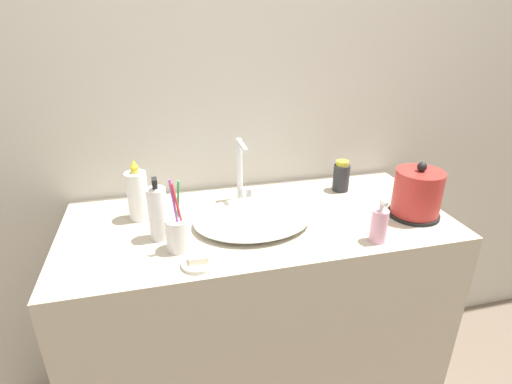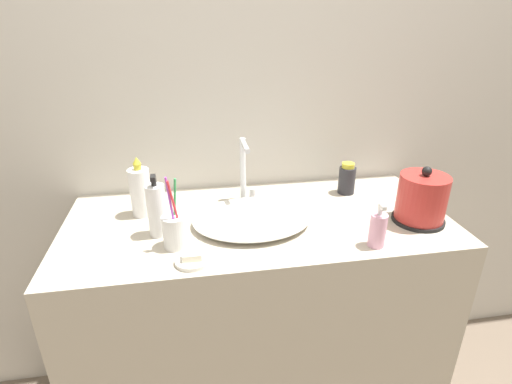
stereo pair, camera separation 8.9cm
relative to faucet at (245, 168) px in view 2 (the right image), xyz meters
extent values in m
cube|color=beige|center=(0.02, 0.16, 0.27)|extent=(6.00, 0.04, 2.60)
cube|color=#B7AD99|center=(0.02, -0.15, -0.58)|extent=(1.30, 0.60, 0.90)
ellipsoid|color=silver|center=(0.00, -0.19, -0.11)|extent=(0.39, 0.31, 0.04)
cylinder|color=silver|center=(0.00, 0.01, -0.01)|extent=(0.02, 0.02, 0.24)
cylinder|color=silver|center=(0.00, -0.05, 0.10)|extent=(0.02, 0.12, 0.02)
cylinder|color=silver|center=(0.03, 0.01, -0.11)|extent=(0.02, 0.02, 0.04)
cylinder|color=black|center=(0.55, -0.26, -0.12)|extent=(0.17, 0.17, 0.01)
cylinder|color=#B22D28|center=(0.55, -0.26, -0.05)|extent=(0.16, 0.16, 0.16)
sphere|color=black|center=(0.55, -0.26, 0.05)|extent=(0.03, 0.03, 0.03)
cylinder|color=silver|center=(-0.25, -0.28, -0.08)|extent=(0.07, 0.07, 0.10)
cylinder|color=green|center=(-0.25, -0.27, 0.00)|extent=(0.02, 0.02, 0.18)
cylinder|color=#E5333F|center=(-0.24, -0.29, 0.00)|extent=(0.03, 0.02, 0.18)
cylinder|color=#B24CCC|center=(-0.25, -0.30, 0.01)|extent=(0.02, 0.01, 0.19)
cylinder|color=white|center=(-0.30, -0.20, -0.05)|extent=(0.06, 0.06, 0.17)
cylinder|color=black|center=(-0.30, -0.20, 0.05)|extent=(0.02, 0.02, 0.02)
cube|color=black|center=(-0.30, -0.21, 0.07)|extent=(0.01, 0.03, 0.01)
cylinder|color=#EAA8C6|center=(0.34, -0.38, -0.08)|extent=(0.05, 0.05, 0.10)
cylinder|color=white|center=(0.34, -0.38, -0.01)|extent=(0.01, 0.01, 0.02)
cube|color=white|center=(0.34, -0.39, 0.01)|extent=(0.01, 0.03, 0.01)
cylinder|color=#28282D|center=(0.40, 0.00, -0.08)|extent=(0.06, 0.06, 0.10)
cylinder|color=gold|center=(0.40, 0.00, -0.02)|extent=(0.05, 0.05, 0.02)
cylinder|color=white|center=(-0.37, -0.05, -0.05)|extent=(0.07, 0.07, 0.17)
cylinder|color=gold|center=(-0.37, -0.05, 0.05)|extent=(0.02, 0.02, 0.02)
cone|color=gold|center=(-0.37, -0.05, 0.07)|extent=(0.03, 0.03, 0.02)
cylinder|color=silver|center=(-0.21, -0.38, -0.12)|extent=(0.10, 0.10, 0.01)
cube|color=#EFE5C6|center=(-0.21, -0.38, -0.11)|extent=(0.05, 0.04, 0.02)
camera|label=1|loc=(-0.28, -1.32, 0.52)|focal=28.00mm
camera|label=2|loc=(-0.19, -1.34, 0.52)|focal=28.00mm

